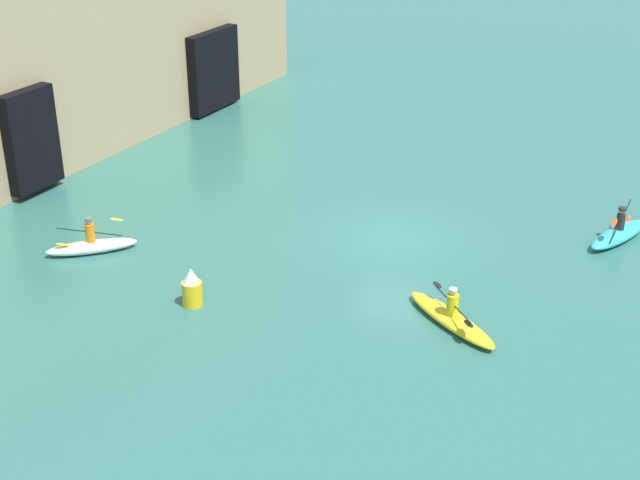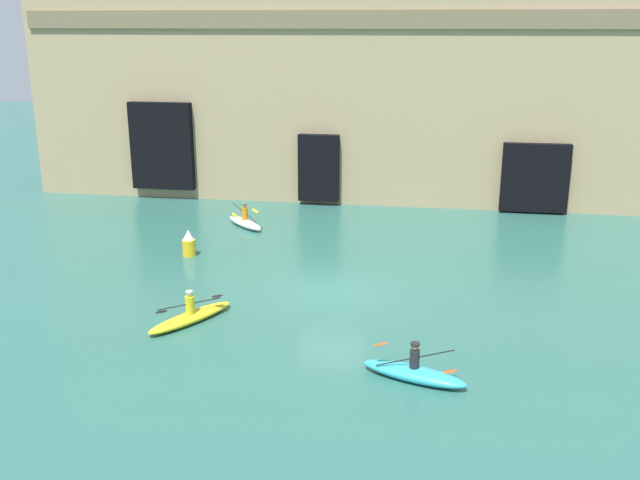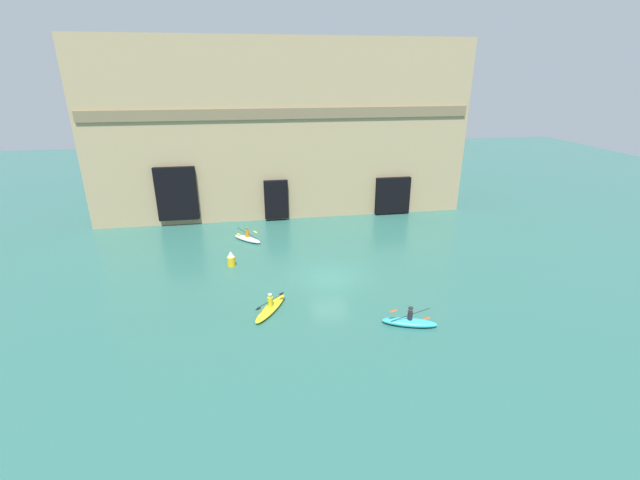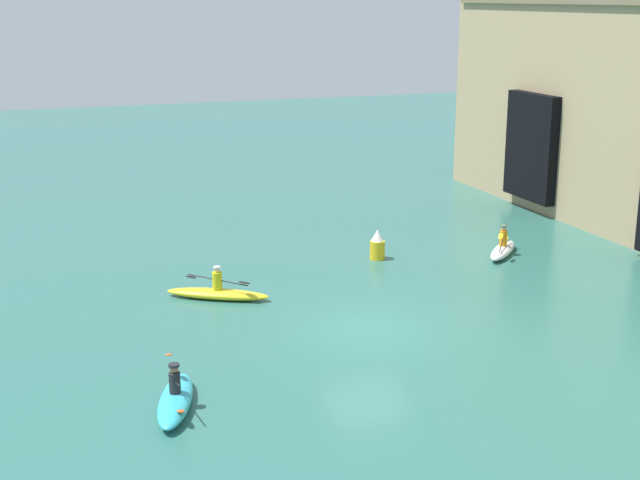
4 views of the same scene
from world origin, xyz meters
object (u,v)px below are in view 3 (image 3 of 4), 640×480
at_px(kayak_yellow, 271,308).
at_px(marker_buoy, 231,259).
at_px(kayak_cyan, 410,322).
at_px(kayak_white, 247,238).

bearing_deg(kayak_yellow, marker_buoy, 50.27).
xyz_separation_m(kayak_cyan, kayak_yellow, (-7.62, 2.92, -0.03)).
height_order(kayak_cyan, kayak_white, kayak_white).
distance_m(kayak_yellow, marker_buoy, 7.30).
bearing_deg(marker_buoy, kayak_yellow, -70.40).
bearing_deg(marker_buoy, kayak_cyan, -44.21).
distance_m(kayak_cyan, kayak_white, 17.04).
height_order(kayak_white, marker_buoy, kayak_white).
bearing_deg(marker_buoy, kayak_white, 75.69).
bearing_deg(kayak_white, kayak_yellow, -39.41).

